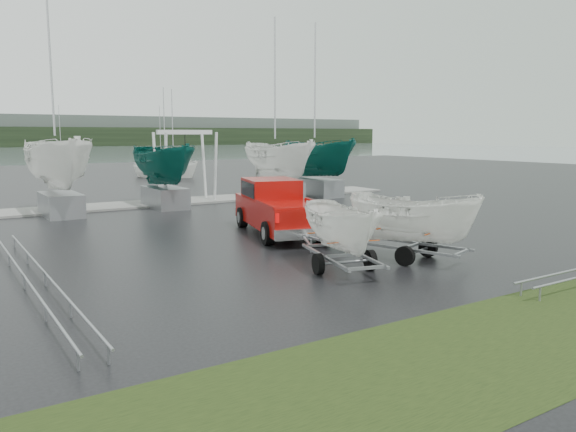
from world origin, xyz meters
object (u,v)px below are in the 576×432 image
Objects in this scene: pickup_truck at (276,205)px; trailer_hitched at (343,186)px; boat_hoist at (185,156)px; trailer_parked at (414,175)px.

pickup_truck is 6.80m from trailer_hitched.
trailer_hitched is at bearing -90.00° from pickup_truck.
boat_hoist is (0.96, 11.46, 1.58)m from pickup_truck.
pickup_truck is at bearing -94.77° from boat_hoist.
trailer_parked is at bearing -90.16° from boat_hoist.
trailer_parked is at bearing 12.99° from trailer_hitched.
trailer_parked is (2.65, -0.10, 0.23)m from trailer_hitched.
trailer_hitched reaches higher than pickup_truck.
pickup_truck is 1.48× the size of trailer_hitched.
pickup_truck is at bearing 79.43° from trailer_parked.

